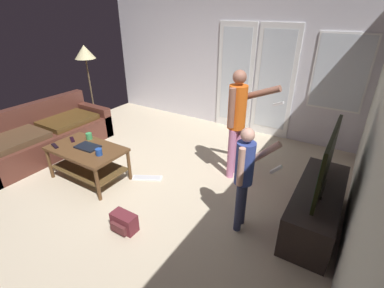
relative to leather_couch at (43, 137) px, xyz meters
The scene contains 17 objects.
ground_plane 2.03m from the leather_couch, ahead, with size 5.41×5.41×0.02m, color beige.
wall_back_with_doors 3.67m from the leather_couch, 52.89° to the left, with size 5.41×0.09×2.60m.
wall_right_plain 4.79m from the leather_couch, ahead, with size 0.06×5.41×2.57m.
leather_couch is the anchor object (origin of this frame).
coffee_table 1.35m from the leather_couch, ahead, with size 1.10×0.64×0.51m.
tv_stand 4.38m from the leather_couch, ahead, with size 0.48×1.44×0.48m.
flat_screen_tv 4.41m from the leather_couch, ahead, with size 0.08×1.11×0.71m.
person_adult 3.35m from the leather_couch, 19.18° to the left, with size 0.70×0.43×1.58m.
person_child 3.65m from the leather_couch, ahead, with size 0.45×0.36×1.24m.
floor_lamp 1.83m from the leather_couch, 102.67° to the left, with size 0.40×0.40×1.63m.
backpack 2.61m from the leather_couch, 14.69° to the right, with size 0.30×0.19×0.22m.
loose_keyboard 2.09m from the leather_couch, ahead, with size 0.45×0.33×0.02m.
laptop_closed 1.38m from the leather_couch, ahead, with size 0.34×0.22×0.02m, color black.
cup_near_edge 1.18m from the leather_couch, ahead, with size 0.09×0.09×0.09m, color #3B9351.
cup_by_laptop 1.69m from the leather_couch, ahead, with size 0.09×0.09×0.09m, color #21479D.
tv_remote_black 0.99m from the leather_couch, ahead, with size 0.17×0.05×0.02m, color black.
dvd_remote_slim 1.02m from the leather_couch, 20.39° to the right, with size 0.17×0.05×0.02m, color black.
Camera 1 is at (2.45, -2.46, 2.32)m, focal length 25.95 mm.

